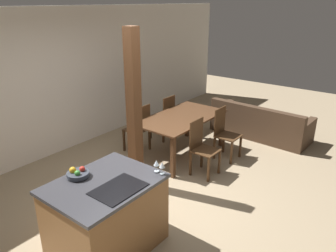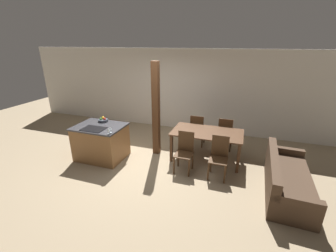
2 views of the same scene
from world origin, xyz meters
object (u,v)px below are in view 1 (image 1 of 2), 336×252
(couch, at_px, (260,125))
(dining_chair_far_left, at_px, (139,128))
(dining_table, at_px, (181,122))
(dining_chair_near_left, at_px, (202,147))
(dining_chair_far_right, at_px, (165,117))
(wine_glass_middle, at_px, (157,163))
(kitchen_island, at_px, (106,215))
(dining_chair_near_right, at_px, (225,133))
(fruit_bowl, at_px, (78,173))
(timber_post, at_px, (134,112))
(wine_glass_near, at_px, (162,165))

(couch, bearing_deg, dining_chair_far_left, 57.19)
(dining_table, distance_m, dining_chair_near_left, 0.83)
(dining_chair_near_left, xyz_separation_m, dining_chair_far_right, (0.79, 1.41, 0.00))
(dining_chair_far_left, bearing_deg, wine_glass_middle, 47.55)
(dining_chair_far_right, bearing_deg, kitchen_island, 26.74)
(dining_chair_near_right, xyz_separation_m, dining_chair_far_left, (-0.79, 1.41, 0.00))
(fruit_bowl, distance_m, wine_glass_middle, 0.91)
(dining_table, xyz_separation_m, couch, (1.77, -0.82, -0.41))
(kitchen_island, height_order, dining_table, kitchen_island)
(wine_glass_middle, relative_size, dining_chair_near_left, 0.15)
(dining_chair_far_right, height_order, timber_post, timber_post)
(couch, bearing_deg, dining_table, 67.49)
(wine_glass_middle, bearing_deg, couch, 4.50)
(fruit_bowl, bearing_deg, couch, -4.30)
(dining_chair_far_left, xyz_separation_m, timber_post, (-0.95, -0.80, 0.74))
(kitchen_island, distance_m, dining_chair_far_right, 3.37)
(kitchen_island, bearing_deg, dining_chair_far_left, 34.35)
(wine_glass_near, xyz_separation_m, timber_post, (0.73, 1.12, 0.22))
(fruit_bowl, bearing_deg, kitchen_island, -72.50)
(wine_glass_middle, bearing_deg, kitchen_island, 149.28)
(fruit_bowl, bearing_deg, wine_glass_middle, -45.06)
(wine_glass_middle, relative_size, timber_post, 0.06)
(dining_chair_near_right, relative_size, dining_chair_far_right, 1.00)
(wine_glass_middle, distance_m, dining_chair_far_right, 3.12)
(dining_chair_far_left, bearing_deg, wine_glass_near, 48.81)
(wine_glass_near, bearing_deg, dining_table, 30.28)
(dining_chair_near_right, xyz_separation_m, timber_post, (-1.74, 0.62, 0.74))
(kitchen_island, bearing_deg, wine_glass_near, -36.82)
(wine_glass_near, bearing_deg, dining_chair_near_right, 11.52)
(kitchen_island, xyz_separation_m, dining_table, (2.61, 0.81, 0.22))
(dining_table, xyz_separation_m, dining_chair_far_right, (0.40, 0.71, -0.17))
(fruit_bowl, height_order, dining_chair_far_left, fruit_bowl)
(wine_glass_middle, distance_m, timber_post, 1.29)
(wine_glass_near, height_order, wine_glass_middle, same)
(wine_glass_middle, bearing_deg, dining_table, 28.54)
(kitchen_island, relative_size, dining_table, 0.70)
(dining_chair_far_right, bearing_deg, dining_chair_near_right, 90.00)
(dining_table, bearing_deg, dining_chair_far_left, 119.18)
(dining_chair_near_left, relative_size, timber_post, 0.39)
(wine_glass_middle, xyz_separation_m, couch, (3.85, 0.30, -0.76))
(dining_chair_far_left, bearing_deg, dining_chair_near_left, 90.00)
(kitchen_island, relative_size, couch, 0.58)
(fruit_bowl, bearing_deg, dining_chair_far_left, 27.26)
(wine_glass_middle, distance_m, dining_table, 2.39)
(wine_glass_near, xyz_separation_m, dining_table, (2.07, 1.21, -0.35))
(couch, xyz_separation_m, timber_post, (-3.12, 0.73, 0.98))
(kitchen_island, relative_size, dining_chair_far_left, 1.28)
(wine_glass_middle, height_order, couch, wine_glass_middle)
(kitchen_island, bearing_deg, dining_chair_near_left, 2.60)
(dining_table, distance_m, dining_chair_far_left, 0.83)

